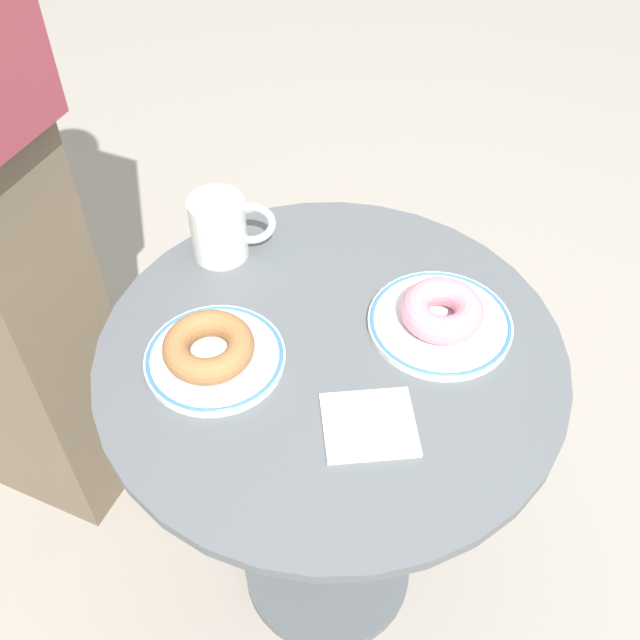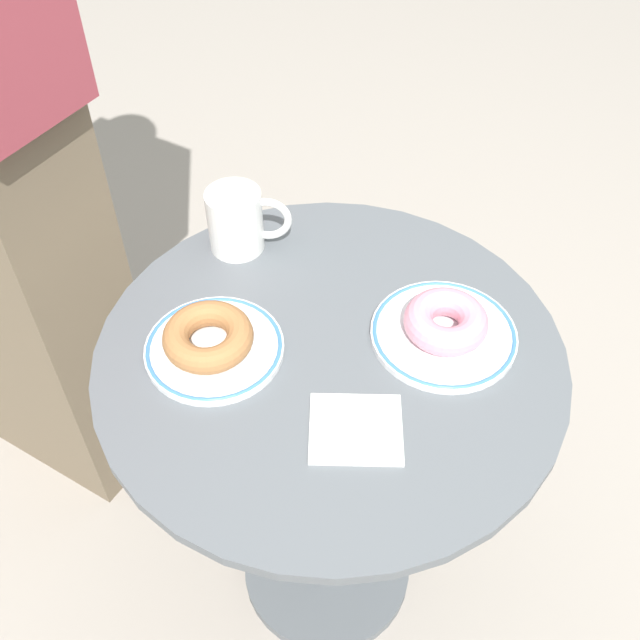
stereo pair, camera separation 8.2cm
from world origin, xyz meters
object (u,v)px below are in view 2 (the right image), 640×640
plate_right (444,334)px  donut_pink_frosted (446,321)px  donut_cinnamon (208,337)px  cafe_table (329,438)px  plate_left (215,346)px  paper_napkin (356,429)px  coffee_mug (238,220)px

plate_right → donut_pink_frosted: donut_pink_frosted is taller
plate_right → donut_cinnamon: size_ratio=1.66×
cafe_table → plate_left: plate_left is taller
paper_napkin → coffee_mug: (-0.17, 0.35, 0.05)m
plate_right → coffee_mug: size_ratio=1.58×
donut_cinnamon → paper_napkin: size_ratio=1.06×
cafe_table → coffee_mug: coffee_mug is taller
plate_left → coffee_mug: 0.22m
donut_pink_frosted → donut_cinnamon: bearing=-175.7°
donut_pink_frosted → paper_napkin: size_ratio=1.00×
cafe_table → donut_pink_frosted: 0.30m
plate_left → coffee_mug: coffee_mug is taller
donut_cinnamon → paper_napkin: 0.24m
donut_pink_frosted → coffee_mug: (-0.30, 0.20, 0.02)m
cafe_table → paper_napkin: size_ratio=5.98×
plate_left → plate_right: same height
donut_pink_frosted → coffee_mug: 0.36m
coffee_mug → paper_napkin: bearing=-64.6°
plate_right → paper_napkin: (-0.13, -0.16, -0.00)m
cafe_table → donut_cinnamon: 0.30m
paper_napkin → donut_cinnamon: bearing=146.0°
plate_right → coffee_mug: coffee_mug is taller
paper_napkin → coffee_mug: size_ratio=0.90×
donut_cinnamon → plate_right: bearing=4.3°
donut_cinnamon → paper_napkin: bearing=-34.0°
donut_pink_frosted → plate_right: bearing=-90.0°
plate_left → coffee_mug: bearing=84.3°
donut_pink_frosted → paper_napkin: 0.21m
plate_right → plate_left: bearing=-176.3°
cafe_table → donut_cinnamon: (-0.17, -0.00, 0.25)m
plate_right → donut_cinnamon: donut_cinnamon is taller
plate_right → donut_cinnamon: 0.33m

